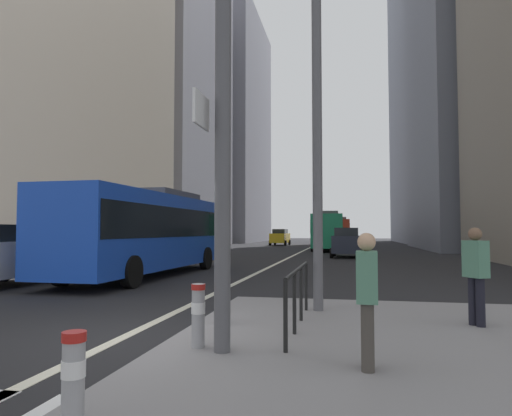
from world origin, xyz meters
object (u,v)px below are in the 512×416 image
city_bus_red_distant (339,230)px  bollard_right (198,312)px  street_lamp_post (317,60)px  bollard_left (73,374)px  car_receding_near (347,242)px  bollard_back (220,299)px  traffic_signal_gantry (83,68)px  pedestrian_waiting (476,271)px  city_bus_red_receding (329,230)px  city_bus_blue_oncoming (148,229)px  pedestrian_walking (367,294)px  car_oncoming_mid (280,237)px

city_bus_red_distant → bollard_right: bearing=-91.4°
street_lamp_post → bollard_left: bearing=-105.5°
car_receding_near → bollard_back: 23.23m
traffic_signal_gantry → bollard_left: traffic_signal_gantry is taller
city_bus_red_distant → bollard_left: 55.62m
city_bus_red_distant → traffic_signal_gantry: traffic_signal_gantry is taller
bollard_back → pedestrian_waiting: size_ratio=0.46×
city_bus_red_distant → car_receding_near: (0.84, -28.25, -0.85)m
city_bus_red_receding → car_receding_near: (1.56, -10.94, -0.85)m
city_bus_blue_oncoming → pedestrian_walking: size_ratio=6.95×
pedestrian_waiting → pedestrian_walking: 3.43m
car_receding_near → bollard_right: car_receding_near is taller
city_bus_blue_oncoming → car_oncoming_mid: size_ratio=2.37×
car_receding_near → pedestrian_waiting: 22.52m
city_bus_red_distant → car_oncoming_mid: size_ratio=2.46×
pedestrian_walking → city_bus_blue_oncoming: bearing=125.3°
car_receding_near → traffic_signal_gantry: bearing=-98.8°
city_bus_blue_oncoming → bollard_back: city_bus_blue_oncoming is taller
city_bus_blue_oncoming → bollard_right: 11.83m
bollard_left → city_bus_red_receding: bearing=88.9°
car_receding_near → city_bus_blue_oncoming: bearing=-118.1°
city_bus_red_distant → traffic_signal_gantry: (-2.99, -53.10, 2.28)m
car_oncoming_mid → bollard_back: car_oncoming_mid is taller
car_receding_near → bollard_back: car_receding_near is taller
city_bus_red_distant → bollard_right: size_ratio=13.13×
pedestrian_walking → city_bus_red_distant: bearing=91.1°
pedestrian_walking → street_lamp_post: bearing=101.7°
city_bus_blue_oncoming → car_receding_near: 16.21m
bollard_right → bollard_back: 1.56m
traffic_signal_gantry → car_receding_near: bearing=81.2°
city_bus_red_distant → traffic_signal_gantry: 53.23m
pedestrian_waiting → street_lamp_post: bearing=160.3°
city_bus_red_distant → bollard_left: size_ratio=14.57×
pedestrian_waiting → car_receding_near: bearing=95.3°
bollard_left → pedestrian_waiting: bearing=48.5°
car_receding_near → street_lamp_post: bearing=-91.7°
city_bus_red_distant → pedestrian_waiting: (2.91, -50.67, -0.77)m
city_bus_blue_oncoming → car_receding_near: size_ratio=2.59×
bollard_back → pedestrian_waiting: (4.30, 0.69, 0.49)m
city_bus_blue_oncoming → bollard_left: city_bus_blue_oncoming is taller
bollard_left → car_oncoming_mid: bearing=96.2°
city_bus_red_distant → car_oncoming_mid: (-7.00, -4.50, -0.85)m
bollard_back → pedestrian_walking: size_ratio=0.48×
city_bus_red_distant → city_bus_blue_oncoming: bearing=-99.1°
street_lamp_post → pedestrian_walking: 5.77m
car_oncoming_mid → bollard_back: (5.61, -46.87, -0.41)m
street_lamp_post → bollard_back: size_ratio=10.52×
car_receding_near → pedestrian_walking: (0.14, -25.26, 0.03)m
bollard_back → pedestrian_walking: (2.37, -2.14, 0.44)m
car_oncoming_mid → pedestrian_walking: bearing=-80.8°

